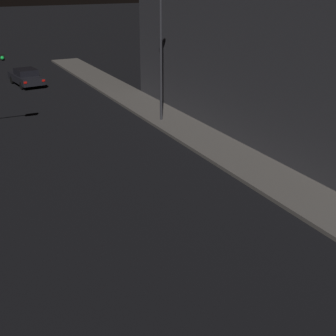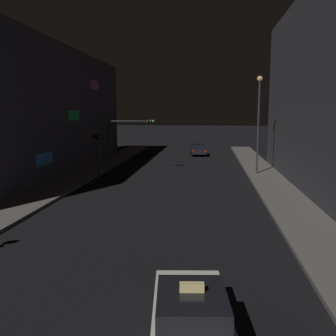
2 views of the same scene
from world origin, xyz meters
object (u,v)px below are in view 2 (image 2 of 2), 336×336
far_car (198,149)px  street_lamp_far_block (259,111)px  taxi (191,318)px  traffic_light_left_kerb (98,146)px  traffic_light_overhead (128,133)px

far_car → street_lamp_far_block: street_lamp_far_block is taller
taxi → traffic_light_left_kerb: 23.94m
traffic_light_overhead → taxi: bearing=-74.8°
traffic_light_left_kerb → taxi: bearing=-68.5°
traffic_light_overhead → traffic_light_left_kerb: bearing=-114.7°
traffic_light_left_kerb → street_lamp_far_block: (13.27, 2.91, 2.91)m
traffic_light_overhead → traffic_light_left_kerb: 4.20m
taxi → far_car: 39.92m
taxi → traffic_light_overhead: 27.01m
far_car → street_lamp_far_block: (5.57, -14.80, 4.83)m
traffic_light_left_kerb → street_lamp_far_block: bearing=12.4°
far_car → traffic_light_overhead: (-5.99, -13.99, 2.84)m
far_car → traffic_light_left_kerb: (-7.70, -17.71, 1.93)m
traffic_light_left_kerb → street_lamp_far_block: street_lamp_far_block is taller
traffic_light_left_kerb → street_lamp_far_block: size_ratio=0.45×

